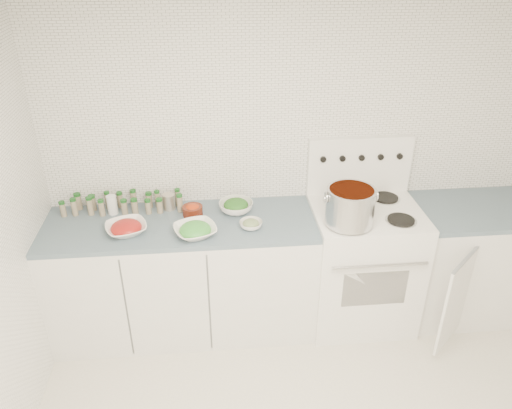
# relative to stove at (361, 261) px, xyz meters

# --- Properties ---
(room_walls) EXTENTS (3.54, 3.04, 2.52)m
(room_walls) POSITION_rel_stove_xyz_m (-0.48, -1.19, 1.06)
(room_walls) COLOR white
(room_walls) RESTS_ON ground
(counter_left) EXTENTS (1.85, 0.62, 0.90)m
(counter_left) POSITION_rel_stove_xyz_m (-1.30, 0.00, -0.05)
(counter_left) COLOR white
(counter_left) RESTS_ON ground
(stove) EXTENTS (0.76, 0.70, 1.36)m
(stove) POSITION_rel_stove_xyz_m (0.00, 0.00, 0.00)
(stove) COLOR white
(stove) RESTS_ON ground
(counter_right) EXTENTS (0.89, 0.90, 0.90)m
(counter_right) POSITION_rel_stove_xyz_m (0.82, -0.00, -0.05)
(counter_right) COLOR white
(counter_right) RESTS_ON ground
(stock_pot) EXTENTS (0.34, 0.32, 0.24)m
(stock_pot) POSITION_rel_stove_xyz_m (-0.18, -0.18, 0.58)
(stock_pot) COLOR silver
(stock_pot) RESTS_ON stove
(bowl_tomato) EXTENTS (0.33, 0.33, 0.09)m
(bowl_tomato) POSITION_rel_stove_xyz_m (-1.65, -0.09, 0.44)
(bowl_tomato) COLOR white
(bowl_tomato) RESTS_ON counter_left
(bowl_snowpea) EXTENTS (0.34, 0.34, 0.09)m
(bowl_snowpea) POSITION_rel_stove_xyz_m (-1.20, -0.17, 0.44)
(bowl_snowpea) COLOR white
(bowl_snowpea) RESTS_ON counter_left
(bowl_broccoli) EXTENTS (0.31, 0.31, 0.10)m
(bowl_broccoli) POSITION_rel_stove_xyz_m (-0.91, 0.12, 0.45)
(bowl_broccoli) COLOR white
(bowl_broccoli) RESTS_ON counter_left
(bowl_zucchini) EXTENTS (0.17, 0.17, 0.06)m
(bowl_zucchini) POSITION_rel_stove_xyz_m (-0.83, -0.11, 0.43)
(bowl_zucchini) COLOR white
(bowl_zucchini) RESTS_ON counter_left
(bowl_pepper) EXTENTS (0.14, 0.14, 0.09)m
(bowl_pepper) POSITION_rel_stove_xyz_m (-1.22, 0.10, 0.45)
(bowl_pepper) COLOR #531B0E
(bowl_pepper) RESTS_ON counter_left
(salt_canister) EXTENTS (0.08, 0.08, 0.14)m
(salt_canister) POSITION_rel_stove_xyz_m (-1.77, 0.18, 0.47)
(salt_canister) COLOR white
(salt_canister) RESTS_ON counter_left
(tin_can) EXTENTS (0.10, 0.10, 0.11)m
(tin_can) POSITION_rel_stove_xyz_m (-1.38, 0.21, 0.46)
(tin_can) COLOR #B0A395
(tin_can) RESTS_ON counter_left
(spice_cluster) EXTENTS (0.85, 0.16, 0.14)m
(spice_cluster) POSITION_rel_stove_xyz_m (-1.71, 0.21, 0.47)
(spice_cluster) COLOR gray
(spice_cluster) RESTS_ON counter_left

